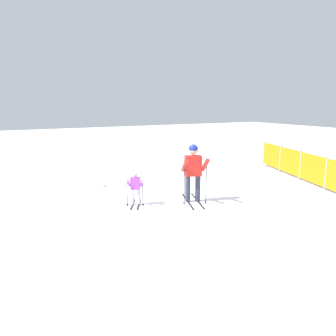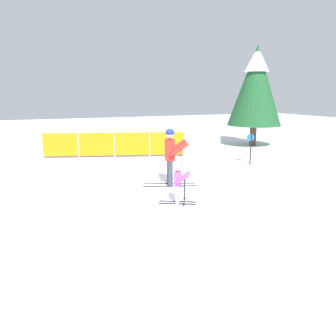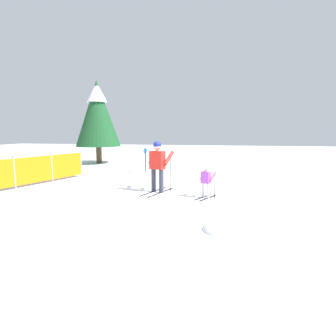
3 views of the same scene
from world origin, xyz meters
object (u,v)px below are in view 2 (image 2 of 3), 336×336
object	(u,v)px
skier_adult	(171,152)
conifer_far	(256,84)
skier_child	(178,181)
trail_marker	(251,145)
safety_fence	(114,144)

from	to	relation	value
skier_adult	conifer_far	bearing A→B (deg)	56.80
skier_child	trail_marker	bearing A→B (deg)	63.60
skier_adult	trail_marker	world-z (taller)	skier_adult
safety_fence	trail_marker	world-z (taller)	trail_marker
skier_child	skier_adult	bearing A→B (deg)	101.66
conifer_far	skier_adult	bearing A→B (deg)	-142.66
skier_adult	skier_child	bearing A→B (deg)	-87.75
conifer_far	trail_marker	distance (m)	5.48
trail_marker	safety_fence	bearing A→B (deg)	141.82
skier_child	conifer_far	distance (m)	10.59
skier_adult	skier_child	distance (m)	1.72
skier_child	conifer_far	xyz separation A→B (m)	(7.54, 6.97, 2.57)
skier_adult	skier_child	size ratio (longest dim) A/B	1.71
skier_child	safety_fence	xyz separation A→B (m)	(0.05, 6.58, 0.01)
safety_fence	trail_marker	xyz separation A→B (m)	(4.43, -3.48, 0.18)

